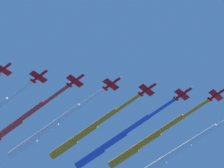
{
  "coord_description": "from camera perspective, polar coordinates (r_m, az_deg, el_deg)",
  "views": [
    {
      "loc": [
        100.3,
        74.64,
        -1.46
      ],
      "look_at": [
        0.0,
        0.0,
        189.51
      ],
      "focal_mm": 88.21,
      "sensor_mm": 36.0,
      "label": 1
    }
  ],
  "objects": [
    {
      "name": "jet_lead",
      "position": [
        249.89,
        6.47,
        -7.14
      ],
      "size": [
        11.17,
        69.88,
        4.3
      ],
      "color": "red"
    },
    {
      "name": "jet_port_inner",
      "position": [
        249.19,
        3.49,
        -6.0
      ],
      "size": [
        11.15,
        66.01,
        4.31
      ],
      "color": "red"
    },
    {
      "name": "jet_starboard_inner",
      "position": [
        245.47,
        -0.02,
        -6.03
      ],
      "size": [
        11.09,
        66.45,
        4.35
      ],
      "color": "red"
    },
    {
      "name": "jet_port_mid",
      "position": [
        243.04,
        -2.98,
        -5.17
      ],
      "size": [
        10.26,
        61.32,
        4.33
      ],
      "color": "red"
    },
    {
      "name": "jet_starboard_mid",
      "position": [
        245.27,
        -7.12,
        -4.95
      ],
      "size": [
        10.11,
        66.55,
        4.34
      ],
      "color": "red"
    },
    {
      "name": "jet_port_outer",
      "position": [
        245.98,
        -10.72,
        -4.66
      ],
      "size": [
        10.06,
        67.35,
        4.3
      ],
      "color": "red"
    }
  ]
}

